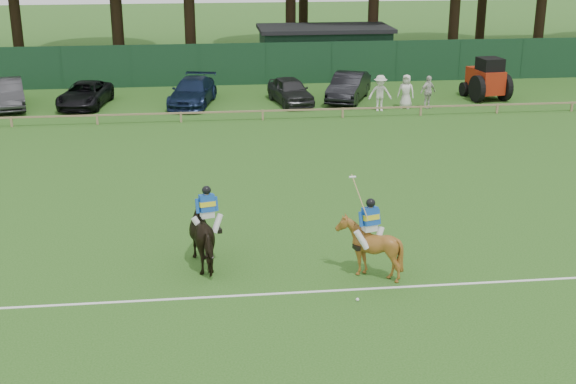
{
  "coord_description": "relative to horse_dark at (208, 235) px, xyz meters",
  "views": [
    {
      "loc": [
        -2.07,
        -18.94,
        9.04
      ],
      "look_at": [
        0.5,
        3.0,
        1.4
      ],
      "focal_mm": 48.0,
      "sensor_mm": 36.0,
      "label": 1
    }
  ],
  "objects": [
    {
      "name": "ground",
      "position": [
        1.97,
        -1.03,
        -0.91
      ],
      "size": [
        160.0,
        160.0,
        0.0
      ],
      "primitive_type": "plane",
      "color": "#1E4C14",
      "rests_on": "ground"
    },
    {
      "name": "horse_dark",
      "position": [
        0.0,
        0.0,
        0.0
      ],
      "size": [
        1.48,
        2.33,
        1.82
      ],
      "primitive_type": "imported",
      "rotation": [
        0.0,
        0.0,
        3.39
      ],
      "color": "black",
      "rests_on": "ground"
    },
    {
      "name": "horse_chestnut",
      "position": [
        4.3,
        -1.22,
        -0.07
      ],
      "size": [
        1.73,
        1.84,
        1.68
      ],
      "primitive_type": "imported",
      "rotation": [
        0.0,
        0.0,
        3.42
      ],
      "color": "brown",
      "rests_on": "ground"
    },
    {
      "name": "sedan_grey",
      "position": [
        -10.09,
        21.18,
        -0.16
      ],
      "size": [
        2.69,
        4.83,
        1.51
      ],
      "primitive_type": "imported",
      "rotation": [
        0.0,
        0.0,
        0.25
      ],
      "color": "#29292B",
      "rests_on": "ground"
    },
    {
      "name": "suv_black",
      "position": [
        -6.1,
        21.06,
        -0.27
      ],
      "size": [
        2.79,
        4.87,
        1.28
      ],
      "primitive_type": "imported",
      "rotation": [
        0.0,
        0.0,
        -0.15
      ],
      "color": "black",
      "rests_on": "ground"
    },
    {
      "name": "sedan_navy",
      "position": [
        -0.44,
        20.79,
        -0.2
      ],
      "size": [
        2.96,
        5.17,
        1.41
      ],
      "primitive_type": "imported",
      "rotation": [
        0.0,
        0.0,
        -0.21
      ],
      "color": "#13203E",
      "rests_on": "ground"
    },
    {
      "name": "hatch_grey",
      "position": [
        4.77,
        20.5,
        -0.21
      ],
      "size": [
        2.45,
        4.37,
        1.4
      ],
      "primitive_type": "imported",
      "rotation": [
        0.0,
        0.0,
        0.2
      ],
      "color": "#29292B",
      "rests_on": "ground"
    },
    {
      "name": "estate_black",
      "position": [
        8.02,
        20.9,
        -0.16
      ],
      "size": [
        3.28,
        4.83,
        1.51
      ],
      "primitive_type": "imported",
      "rotation": [
        0.0,
        0.0,
        -0.41
      ],
      "color": "black",
      "rests_on": "ground"
    },
    {
      "name": "spectator_left",
      "position": [
        9.15,
        18.25,
        0.02
      ],
      "size": [
        1.24,
        0.77,
        1.85
      ],
      "primitive_type": "imported",
      "rotation": [
        0.0,
        0.0,
        -0.07
      ],
      "color": "beige",
      "rests_on": "ground"
    },
    {
      "name": "spectator_mid",
      "position": [
        11.78,
        18.58,
        -0.06
      ],
      "size": [
        1.08,
        0.83,
        1.71
      ],
      "primitive_type": "imported",
      "rotation": [
        0.0,
        0.0,
        0.47
      ],
      "color": "beige",
      "rests_on": "ground"
    },
    {
      "name": "spectator_right",
      "position": [
        10.64,
        18.71,
        -0.03
      ],
      "size": [
        1.02,
        0.89,
        1.77
      ],
      "primitive_type": "imported",
      "rotation": [
        0.0,
        0.0,
        -0.47
      ],
      "color": "silver",
      "rests_on": "ground"
    },
    {
      "name": "rider_dark",
      "position": [
        0.0,
        -0.01,
        0.79
      ],
      "size": [
        0.93,
        0.49,
        1.41
      ],
      "rotation": [
        0.0,
        0.0,
        3.39
      ],
      "color": "silver",
      "rests_on": "ground"
    },
    {
      "name": "rider_chestnut",
      "position": [
        4.3,
        -1.24,
        0.69
      ],
      "size": [
        0.98,
        0.52,
        2.05
      ],
      "rotation": [
        0.0,
        0.0,
        3.42
      ],
      "color": "silver",
      "rests_on": "ground"
    },
    {
      "name": "polo_ball",
      "position": [
        3.71,
        -2.68,
        -0.87
      ],
      "size": [
        0.09,
        0.09,
        0.09
      ],
      "primitive_type": "sphere",
      "color": "silver",
      "rests_on": "ground"
    },
    {
      "name": "pitch_lines",
      "position": [
        1.97,
        -4.53,
        -0.9
      ],
      "size": [
        60.0,
        5.1,
        0.01
      ],
      "color": "silver",
      "rests_on": "ground"
    },
    {
      "name": "pitch_rail",
      "position": [
        1.97,
        16.97,
        -0.47
      ],
      "size": [
        62.1,
        0.1,
        0.5
      ],
      "color": "#997F5B",
      "rests_on": "ground"
    },
    {
      "name": "perimeter_fence",
      "position": [
        1.97,
        25.97,
        0.34
      ],
      "size": [
        92.08,
        0.08,
        2.5
      ],
      "color": "#14351E",
      "rests_on": "ground"
    },
    {
      "name": "utility_shed",
      "position": [
        7.97,
        28.97,
        0.63
      ],
      "size": [
        8.4,
        4.4,
        3.04
      ],
      "color": "#14331E",
      "rests_on": "ground"
    },
    {
      "name": "tree_row",
      "position": [
        3.97,
        33.97,
        -0.91
      ],
      "size": [
        96.0,
        12.0,
        21.0
      ],
      "primitive_type": null,
      "color": "#26561C",
      "rests_on": "ground"
    },
    {
      "name": "tractor",
      "position": [
        15.59,
        20.32,
        0.19
      ],
      "size": [
        2.2,
        2.98,
        2.32
      ],
      "rotation": [
        0.0,
        0.0,
        0.14
      ],
      "color": "#A0230E",
      "rests_on": "ground"
    }
  ]
}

